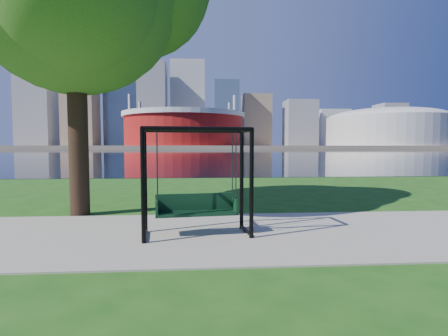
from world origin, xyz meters
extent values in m
plane|color=#1E5114|center=(0.00, 0.00, 0.00)|extent=(900.00, 900.00, 0.00)
cube|color=#9E937F|center=(0.00, -0.50, 0.01)|extent=(120.00, 4.00, 0.03)
cube|color=black|center=(0.00, 102.00, 0.01)|extent=(900.00, 180.00, 0.02)
cube|color=#937F60|center=(0.00, 306.00, 1.00)|extent=(900.00, 228.00, 2.00)
cylinder|color=maroon|center=(-10.00, 235.00, 13.00)|extent=(80.00, 80.00, 22.00)
cylinder|color=silver|center=(-10.00, 235.00, 22.50)|extent=(83.00, 83.00, 3.00)
cylinder|color=silver|center=(22.91, 254.00, 18.00)|extent=(2.00, 2.00, 32.00)
cylinder|color=silver|center=(-42.91, 254.00, 18.00)|extent=(2.00, 2.00, 32.00)
cylinder|color=silver|center=(-42.91, 216.00, 18.00)|extent=(2.00, 2.00, 32.00)
cylinder|color=silver|center=(22.91, 216.00, 18.00)|extent=(2.00, 2.00, 32.00)
cylinder|color=beige|center=(135.00, 235.00, 12.00)|extent=(84.00, 84.00, 20.00)
ellipsoid|color=beige|center=(135.00, 235.00, 21.00)|extent=(84.00, 84.00, 15.12)
cube|color=gray|center=(-140.00, 310.00, 33.00)|extent=(28.00, 28.00, 62.00)
cube|color=#998466|center=(-100.00, 300.00, 46.00)|extent=(26.00, 26.00, 88.00)
cube|color=slate|center=(-70.00, 325.00, 49.50)|extent=(30.00, 24.00, 95.00)
cube|color=gray|center=(-40.00, 305.00, 38.00)|extent=(24.00, 24.00, 72.00)
cube|color=silver|center=(-10.00, 335.00, 42.00)|extent=(32.00, 28.00, 80.00)
cube|color=slate|center=(25.00, 310.00, 31.00)|extent=(22.00, 22.00, 58.00)
cube|color=#998466|center=(55.00, 325.00, 26.00)|extent=(26.00, 26.00, 48.00)
cube|color=gray|center=(95.00, 315.00, 23.00)|extent=(28.00, 24.00, 42.00)
cube|color=silver|center=(135.00, 340.00, 20.00)|extent=(30.00, 26.00, 36.00)
cube|color=gray|center=(185.00, 320.00, 22.00)|extent=(24.00, 24.00, 40.00)
cube|color=#998466|center=(225.00, 335.00, 18.00)|extent=(26.00, 26.00, 32.00)
sphere|color=#998466|center=(-100.00, 300.00, 93.50)|extent=(10.00, 10.00, 10.00)
cylinder|color=black|center=(-1.56, -1.12, 1.06)|extent=(0.09, 0.09, 2.11)
cylinder|color=black|center=(0.45, -0.90, 1.06)|extent=(0.09, 0.09, 2.11)
cylinder|color=black|center=(-1.65, -0.30, 1.06)|extent=(0.09, 0.09, 2.11)
cylinder|color=black|center=(0.36, -0.08, 1.06)|extent=(0.09, 0.09, 2.11)
cylinder|color=black|center=(-0.56, -1.01, 2.11)|extent=(2.02, 0.30, 0.08)
cylinder|color=black|center=(-0.64, -0.19, 2.11)|extent=(2.02, 0.30, 0.08)
cylinder|color=black|center=(-1.60, -0.71, 2.11)|extent=(0.17, 0.83, 0.08)
cylinder|color=black|center=(-1.60, -0.71, 0.07)|extent=(0.15, 0.83, 0.07)
cylinder|color=black|center=(0.40, -0.49, 2.11)|extent=(0.17, 0.83, 0.08)
cylinder|color=black|center=(0.40, -0.49, 0.07)|extent=(0.15, 0.83, 0.07)
cube|color=black|center=(-0.60, -0.60, 0.46)|extent=(1.64, 0.58, 0.06)
cube|color=black|center=(-0.62, -0.42, 0.66)|extent=(1.60, 0.22, 0.35)
cube|color=black|center=(-1.37, -0.68, 0.59)|extent=(0.09, 0.42, 0.31)
cube|color=black|center=(0.17, -0.52, 0.59)|extent=(0.09, 0.42, 0.31)
cylinder|color=#323237|center=(-1.34, -0.85, 1.40)|extent=(0.02, 0.02, 1.33)
cylinder|color=#323237|center=(0.17, -0.69, 1.40)|extent=(0.02, 0.02, 1.33)
cylinder|color=#323237|center=(-1.37, -0.51, 1.40)|extent=(0.02, 0.02, 1.33)
cylinder|color=#323237|center=(0.14, -0.35, 1.40)|extent=(0.02, 0.02, 1.33)
cylinder|color=black|center=(-3.63, 1.76, 2.44)|extent=(0.49, 0.49, 4.87)
camera|label=1|loc=(-0.57, -7.46, 1.80)|focal=28.00mm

